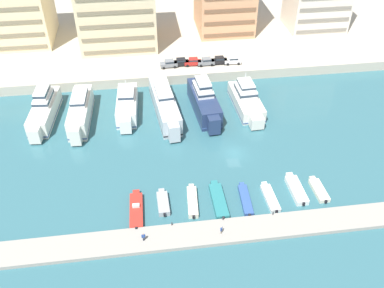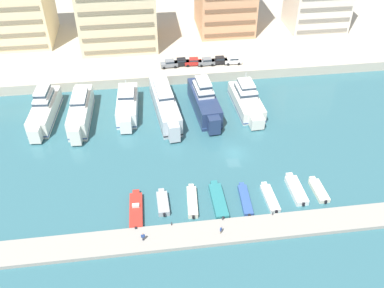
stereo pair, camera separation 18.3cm
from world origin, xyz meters
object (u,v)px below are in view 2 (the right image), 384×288
(motorboat_cream_mid_left, at_px, (192,201))
(motorboat_white_mid_right, at_px, (296,189))
(car_red_mid_left, at_px, (193,62))
(yacht_ivory_far_left, at_px, (44,109))
(car_grey_center_left, at_px, (206,61))
(motorboat_grey_left, at_px, (163,203))
(motorboat_white_center_right, at_px, (270,197))
(pedestrian_mid_deck, at_px, (143,236))
(motorboat_blue_center, at_px, (245,200))
(yacht_silver_center_left, at_px, (165,104))
(car_grey_far_left, at_px, (169,63))
(car_white_center_right, at_px, (233,60))
(yacht_navy_center, at_px, (205,101))
(pedestrian_near_edge, at_px, (221,229))
(yacht_ivory_left, at_px, (81,111))
(yacht_white_mid_left, at_px, (127,105))
(car_black_center, at_px, (219,60))
(motorboat_cream_right, at_px, (319,190))
(motorboat_teal_center_left, at_px, (218,200))
(car_black_left, at_px, (181,62))
(yacht_ivory_center_right, at_px, (247,100))
(motorboat_red_far_left, at_px, (136,210))

(motorboat_cream_mid_left, distance_m, motorboat_white_mid_right, 18.04)
(motorboat_cream_mid_left, distance_m, car_red_mid_left, 43.73)
(yacht_ivory_far_left, xyz_separation_m, car_grey_center_left, (36.59, 14.48, 0.99))
(motorboat_grey_left, relative_size, motorboat_white_center_right, 0.84)
(motorboat_white_center_right, bearing_deg, car_red_mid_left, 99.20)
(car_red_mid_left, height_order, pedestrian_mid_deck, car_red_mid_left)
(motorboat_white_center_right, bearing_deg, motorboat_blue_center, 179.51)
(yacht_silver_center_left, relative_size, car_grey_far_left, 5.10)
(car_white_center_right, bearing_deg, yacht_navy_center, -120.82)
(yacht_silver_center_left, distance_m, pedestrian_near_edge, 34.81)
(yacht_ivory_left, xyz_separation_m, car_grey_center_left, (29.03, 16.19, 1.02))
(yacht_ivory_left, height_order, yacht_white_mid_left, yacht_ivory_left)
(motorboat_blue_center, relative_size, car_grey_far_left, 1.84)
(motorboat_white_mid_right, xyz_separation_m, car_red_mid_left, (-12.04, 42.83, 2.86))
(motorboat_white_mid_right, relative_size, car_black_center, 1.86)
(motorboat_white_mid_right, distance_m, motorboat_cream_right, 3.91)
(motorboat_white_center_right, bearing_deg, motorboat_teal_center_left, 177.44)
(motorboat_white_mid_right, bearing_deg, yacht_silver_center_left, 127.47)
(yacht_navy_center, height_order, car_black_left, yacht_navy_center)
(motorboat_cream_mid_left, bearing_deg, car_white_center_right, 69.75)
(motorboat_teal_center_left, bearing_deg, motorboat_grey_left, 176.13)
(car_black_center, bearing_deg, car_white_center_right, -6.61)
(motorboat_teal_center_left, bearing_deg, yacht_ivory_left, 131.84)
(yacht_white_mid_left, height_order, car_grey_far_left, yacht_white_mid_left)
(yacht_navy_center, bearing_deg, motorboat_white_center_right, -75.79)
(yacht_navy_center, relative_size, yacht_ivory_center_right, 1.07)
(yacht_silver_center_left, distance_m, motorboat_white_center_right, 31.69)
(motorboat_red_far_left, distance_m, car_grey_center_left, 47.44)
(yacht_silver_center_left, height_order, motorboat_blue_center, yacht_silver_center_left)
(yacht_white_mid_left, bearing_deg, car_red_mid_left, 42.66)
(car_red_mid_left, relative_size, pedestrian_near_edge, 2.64)
(motorboat_grey_left, height_order, motorboat_cream_mid_left, motorboat_cream_mid_left)
(motorboat_cream_mid_left, distance_m, motorboat_white_center_right, 13.15)
(motorboat_red_far_left, bearing_deg, car_black_center, 63.62)
(motorboat_grey_left, xyz_separation_m, pedestrian_mid_deck, (-3.51, -7.54, 1.11))
(yacht_silver_center_left, xyz_separation_m, car_grey_far_left, (2.41, 16.15, 1.02))
(pedestrian_mid_deck, bearing_deg, motorboat_red_far_left, 98.16)
(car_black_center, bearing_deg, yacht_navy_center, -110.68)
(car_grey_far_left, height_order, car_grey_center_left, same)
(yacht_ivory_center_right, bearing_deg, yacht_ivory_far_left, 178.06)
(yacht_ivory_left, relative_size, pedestrian_mid_deck, 11.42)
(motorboat_white_center_right, xyz_separation_m, car_red_mid_left, (-7.12, 43.98, 3.00))
(yacht_ivory_center_right, height_order, car_grey_center_left, yacht_ivory_center_right)
(motorboat_blue_center, bearing_deg, car_grey_far_left, 101.28)
(motorboat_white_center_right, bearing_deg, motorboat_cream_mid_left, 176.70)
(yacht_ivory_far_left, height_order, car_white_center_right, yacht_ivory_far_left)
(motorboat_grey_left, height_order, car_grey_far_left, car_grey_far_left)
(car_red_mid_left, distance_m, pedestrian_near_edge, 50.77)
(yacht_silver_center_left, xyz_separation_m, car_black_left, (5.27, 16.58, 1.02))
(yacht_ivory_far_left, bearing_deg, yacht_ivory_left, -12.74)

